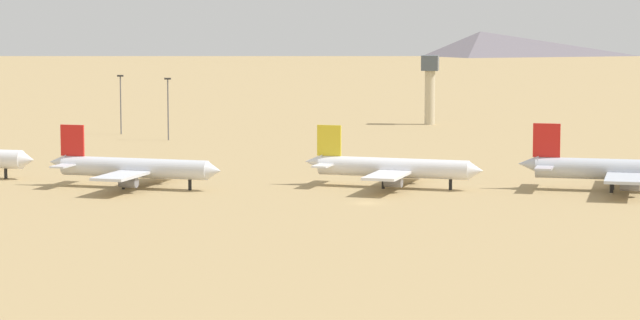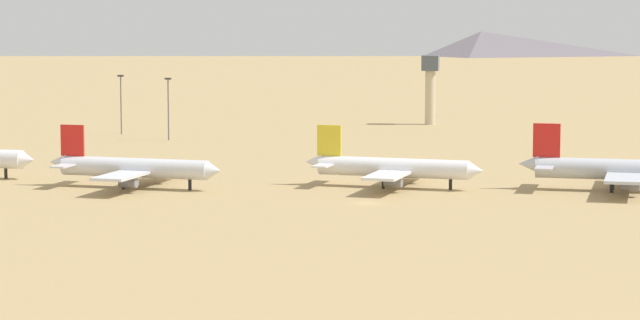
% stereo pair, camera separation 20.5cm
% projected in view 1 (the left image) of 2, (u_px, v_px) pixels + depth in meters
% --- Properties ---
extents(ground, '(4000.00, 4000.00, 0.00)m').
position_uv_depth(ground, '(367.00, 203.00, 264.26)').
color(ground, tan).
extents(ridge_west, '(322.43, 266.40, 62.33)m').
position_uv_depth(ridge_west, '(205.00, 10.00, 1419.25)').
color(ridge_west, slate).
rests_on(ridge_west, ground).
extents(parked_jet_red_1, '(38.26, 32.43, 12.64)m').
position_uv_depth(parked_jet_red_1, '(133.00, 168.00, 285.78)').
color(parked_jet_red_1, silver).
rests_on(parked_jet_red_1, ground).
extents(parked_jet_yellow_2, '(37.84, 32.15, 12.51)m').
position_uv_depth(parked_jet_yellow_2, '(392.00, 168.00, 286.45)').
color(parked_jet_yellow_2, white).
rests_on(parked_jet_yellow_2, ground).
extents(parked_jet_red_3, '(40.58, 34.20, 13.40)m').
position_uv_depth(parked_jet_red_3, '(618.00, 170.00, 280.59)').
color(parked_jet_red_3, silver).
rests_on(parked_jet_red_3, ground).
extents(control_tower, '(5.20, 5.20, 21.51)m').
position_uv_depth(control_tower, '(430.00, 83.00, 434.93)').
color(control_tower, '#C6B793').
rests_on(control_tower, ground).
extents(light_pole_west, '(1.80, 0.50, 17.10)m').
position_uv_depth(light_pole_west, '(121.00, 100.00, 402.67)').
color(light_pole_west, '#59595E').
rests_on(light_pole_west, ground).
extents(light_pole_mid, '(1.80, 0.50, 17.22)m').
position_uv_depth(light_pole_mid, '(168.00, 105.00, 385.12)').
color(light_pole_mid, '#59595E').
rests_on(light_pole_mid, ground).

